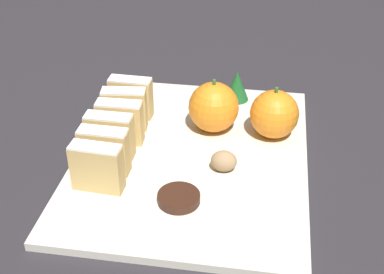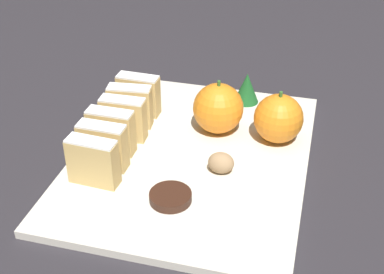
% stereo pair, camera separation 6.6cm
% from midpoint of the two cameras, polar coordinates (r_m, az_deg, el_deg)
% --- Properties ---
extents(ground_plane, '(6.00, 6.00, 0.00)m').
position_cam_midpoint_polar(ground_plane, '(0.80, 2.34, -2.57)').
color(ground_plane, '#28262B').
extents(serving_platter, '(0.34, 0.44, 0.01)m').
position_cam_midpoint_polar(serving_platter, '(0.80, 2.35, -2.22)').
color(serving_platter, silver).
rests_on(serving_platter, ground_plane).
extents(stollen_slice_front, '(0.07, 0.03, 0.07)m').
position_cam_midpoint_polar(stollen_slice_front, '(0.73, -8.00, -2.70)').
color(stollen_slice_front, tan).
rests_on(stollen_slice_front, serving_platter).
extents(stollen_slice_second, '(0.07, 0.03, 0.07)m').
position_cam_midpoint_polar(stollen_slice_second, '(0.76, -7.06, -1.02)').
color(stollen_slice_second, tan).
rests_on(stollen_slice_second, serving_platter).
extents(stollen_slice_third, '(0.07, 0.03, 0.07)m').
position_cam_midpoint_polar(stollen_slice_third, '(0.79, -6.29, 0.54)').
color(stollen_slice_third, tan).
rests_on(stollen_slice_third, serving_platter).
extents(stollen_slice_fourth, '(0.07, 0.03, 0.07)m').
position_cam_midpoint_polar(stollen_slice_fourth, '(0.82, -5.07, 1.91)').
color(stollen_slice_fourth, tan).
rests_on(stollen_slice_fourth, serving_platter).
extents(stollen_slice_fifth, '(0.07, 0.03, 0.07)m').
position_cam_midpoint_polar(stollen_slice_fifth, '(0.85, -4.43, 3.25)').
color(stollen_slice_fifth, tan).
rests_on(stollen_slice_fifth, serving_platter).
extents(stollen_slice_sixth, '(0.07, 0.03, 0.07)m').
position_cam_midpoint_polar(stollen_slice_sixth, '(0.88, -3.61, 4.46)').
color(stollen_slice_sixth, tan).
rests_on(stollen_slice_sixth, serving_platter).
extents(orange_near, '(0.08, 0.08, 0.09)m').
position_cam_midpoint_polar(orange_near, '(0.84, 5.07, 3.01)').
color(orange_near, orange).
rests_on(orange_near, serving_platter).
extents(orange_far, '(0.08, 0.08, 0.08)m').
position_cam_midpoint_polar(orange_far, '(0.83, 11.47, 1.89)').
color(orange_far, orange).
rests_on(orange_far, serving_platter).
extents(walnut, '(0.04, 0.03, 0.03)m').
position_cam_midpoint_polar(walnut, '(0.76, 5.61, -2.83)').
color(walnut, tan).
rests_on(walnut, serving_platter).
extents(chocolate_cookie, '(0.06, 0.06, 0.01)m').
position_cam_midpoint_polar(chocolate_cookie, '(0.71, 0.44, -6.51)').
color(chocolate_cookie, '#381E14').
rests_on(chocolate_cookie, serving_platter).
extents(evergreen_sprig, '(0.04, 0.04, 0.05)m').
position_cam_midpoint_polar(evergreen_sprig, '(0.93, 7.89, 5.17)').
color(evergreen_sprig, '#195623').
rests_on(evergreen_sprig, serving_platter).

